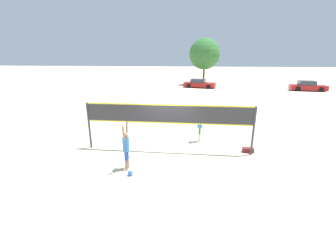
# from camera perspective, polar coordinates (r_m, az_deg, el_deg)

# --- Properties ---
(ground_plane) EXTENTS (200.00, 200.00, 0.00)m
(ground_plane) POSITION_cam_1_polar(r_m,az_deg,el_deg) (11.36, 0.00, -6.33)
(ground_plane) COLOR beige
(volleyball_net) EXTENTS (8.17, 0.11, 2.38)m
(volleyball_net) POSITION_cam_1_polar(r_m,az_deg,el_deg) (10.78, 0.00, 2.19)
(volleyball_net) COLOR #38383D
(volleyball_net) RESTS_ON ground_plane
(player_spiker) EXTENTS (0.28, 0.69, 2.01)m
(player_spiker) POSITION_cam_1_polar(r_m,az_deg,el_deg) (9.37, -10.61, -4.95)
(player_spiker) COLOR #8C664C
(player_spiker) RESTS_ON ground_plane
(player_blocker) EXTENTS (0.28, 0.69, 2.04)m
(player_blocker) POSITION_cam_1_polar(r_m,az_deg,el_deg) (12.34, 8.11, 0.72)
(player_blocker) COLOR beige
(player_blocker) RESTS_ON ground_plane
(volleyball) EXTENTS (0.21, 0.21, 0.21)m
(volleyball) POSITION_cam_1_polar(r_m,az_deg,el_deg) (9.25, -9.55, -11.68)
(volleyball) COLOR blue
(volleyball) RESTS_ON ground_plane
(gear_bag) EXTENTS (0.52, 0.30, 0.23)m
(gear_bag) POSITION_cam_1_polar(r_m,az_deg,el_deg) (11.85, 19.65, -5.77)
(gear_bag) COLOR maroon
(gear_bag) RESTS_ON ground_plane
(parked_car_near) EXTENTS (5.02, 2.88, 1.31)m
(parked_car_near) POSITION_cam_1_polar(r_m,az_deg,el_deg) (35.06, 7.99, 10.58)
(parked_car_near) COLOR maroon
(parked_car_near) RESTS_ON ground_plane
(parked_car_mid) EXTENTS (4.76, 2.51, 1.37)m
(parked_car_mid) POSITION_cam_1_polar(r_m,az_deg,el_deg) (36.98, 31.92, 8.55)
(parked_car_mid) COLOR maroon
(parked_car_mid) RESTS_ON ground_plane
(tree_left_cluster) EXTENTS (4.97, 4.97, 7.45)m
(tree_left_cluster) POSITION_cam_1_polar(r_m,az_deg,el_deg) (38.81, 9.28, 17.61)
(tree_left_cluster) COLOR brown
(tree_left_cluster) RESTS_ON ground_plane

